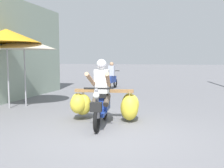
{
  "coord_description": "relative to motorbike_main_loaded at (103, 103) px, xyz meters",
  "views": [
    {
      "loc": [
        1.42,
        -5.02,
        1.61
      ],
      "look_at": [
        -0.38,
        1.79,
        0.9
      ],
      "focal_mm": 41.67,
      "sensor_mm": 36.0,
      "label": 1
    }
  ],
  "objects": [
    {
      "name": "market_umbrella_near_shop",
      "position": [
        -3.11,
        1.35,
        1.59
      ],
      "size": [
        2.1,
        2.1,
        2.27
      ],
      "color": "#99999E",
      "rests_on": "ground"
    },
    {
      "name": "motorbike_main_loaded",
      "position": [
        0.0,
        0.0,
        0.0
      ],
      "size": [
        1.82,
        1.88,
        1.58
      ],
      "color": "black",
      "rests_on": "ground"
    },
    {
      "name": "ground_plane",
      "position": [
        0.46,
        -1.18,
        -0.48
      ],
      "size": [
        120.0,
        120.0,
        0.0
      ],
      "primitive_type": "plane",
      "color": "slate"
    },
    {
      "name": "motorbike_distant_ahead_left",
      "position": [
        -1.58,
        6.8,
        0.08
      ],
      "size": [
        0.5,
        1.62,
        1.4
      ],
      "color": "black",
      "rests_on": "ground"
    },
    {
      "name": "market_umbrella_further_along",
      "position": [
        -3.42,
        0.9,
        1.81
      ],
      "size": [
        2.13,
        2.13,
        2.51
      ],
      "color": "#99999E",
      "rests_on": "ground"
    }
  ]
}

